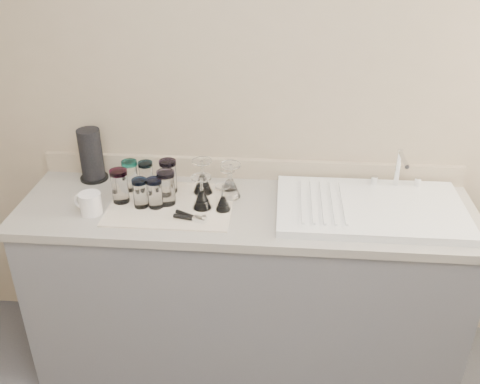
# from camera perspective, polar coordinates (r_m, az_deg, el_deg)

# --- Properties ---
(room_envelope) EXTENTS (3.54, 3.50, 2.52)m
(room_envelope) POSITION_cam_1_polar(r_m,az_deg,el_deg) (1.05, -3.94, -3.44)
(room_envelope) COLOR #4A4A4F
(room_envelope) RESTS_ON ground
(counter_unit) EXTENTS (2.06, 0.62, 0.90)m
(counter_unit) POSITION_cam_1_polar(r_m,az_deg,el_deg) (2.66, 0.60, -9.93)
(counter_unit) COLOR slate
(counter_unit) RESTS_ON ground
(sink_unit) EXTENTS (0.82, 0.50, 0.22)m
(sink_unit) POSITION_cam_1_polar(r_m,az_deg,el_deg) (2.43, 13.77, -1.61)
(sink_unit) COLOR white
(sink_unit) RESTS_ON counter_unit
(dish_towel) EXTENTS (0.55, 0.42, 0.01)m
(dish_towel) POSITION_cam_1_polar(r_m,az_deg,el_deg) (2.43, -7.35, -1.31)
(dish_towel) COLOR white
(dish_towel) RESTS_ON counter_unit
(tumbler_teal) EXTENTS (0.07, 0.07, 0.15)m
(tumbler_teal) POSITION_cam_1_polar(r_m,az_deg,el_deg) (2.55, -11.61, 1.76)
(tumbler_teal) COLOR white
(tumbler_teal) RESTS_ON dish_towel
(tumbler_cyan) EXTENTS (0.07, 0.07, 0.14)m
(tumbler_cyan) POSITION_cam_1_polar(r_m,az_deg,el_deg) (2.55, -9.98, 1.76)
(tumbler_cyan) COLOR white
(tumbler_cyan) RESTS_ON dish_towel
(tumbler_purple) EXTENTS (0.08, 0.08, 0.16)m
(tumbler_purple) POSITION_cam_1_polar(r_m,az_deg,el_deg) (2.50, -7.64, 1.71)
(tumbler_purple) COLOR white
(tumbler_purple) RESTS_ON dish_towel
(tumbler_magenta) EXTENTS (0.08, 0.08, 0.16)m
(tumbler_magenta) POSITION_cam_1_polar(r_m,az_deg,el_deg) (2.45, -12.70, 0.66)
(tumbler_magenta) COLOR white
(tumbler_magenta) RESTS_ON dish_towel
(tumbler_blue) EXTENTS (0.07, 0.07, 0.13)m
(tumbler_blue) POSITION_cam_1_polar(r_m,az_deg,el_deg) (2.40, -10.59, -0.09)
(tumbler_blue) COLOR white
(tumbler_blue) RESTS_ON dish_towel
(tumbler_lavender) EXTENTS (0.08, 0.08, 0.16)m
(tumbler_lavender) POSITION_cam_1_polar(r_m,az_deg,el_deg) (2.40, -7.86, 0.49)
(tumbler_lavender) COLOR white
(tumbler_lavender) RESTS_ON dish_towel
(tumbler_extra) EXTENTS (0.07, 0.07, 0.14)m
(tumbler_extra) POSITION_cam_1_polar(r_m,az_deg,el_deg) (2.38, -9.05, -0.09)
(tumbler_extra) COLOR white
(tumbler_extra) RESTS_ON dish_towel
(goblet_back_left) EXTENTS (0.09, 0.09, 0.16)m
(goblet_back_left) POSITION_cam_1_polar(r_m,az_deg,el_deg) (2.49, -4.01, 1.13)
(goblet_back_left) COLOR white
(goblet_back_left) RESTS_ON dish_towel
(goblet_back_right) EXTENTS (0.07, 0.07, 0.12)m
(goblet_back_right) POSITION_cam_1_polar(r_m,az_deg,el_deg) (2.48, -1.29, 0.77)
(goblet_back_right) COLOR white
(goblet_back_right) RESTS_ON dish_towel
(goblet_front_left) EXTENTS (0.09, 0.09, 0.15)m
(goblet_front_left) POSITION_cam_1_polar(r_m,az_deg,el_deg) (2.36, -4.08, -0.57)
(goblet_front_left) COLOR white
(goblet_front_left) RESTS_ON dish_towel
(goblet_front_right) EXTENTS (0.07, 0.07, 0.12)m
(goblet_front_right) POSITION_cam_1_polar(r_m,az_deg,el_deg) (2.35, -1.82, -1.01)
(goblet_front_right) COLOR white
(goblet_front_right) RESTS_ON dish_towel
(goblet_extra) EXTENTS (0.09, 0.09, 0.16)m
(goblet_extra) POSITION_cam_1_polar(r_m,az_deg,el_deg) (2.45, -1.00, 0.70)
(goblet_extra) COLOR white
(goblet_extra) RESTS_ON dish_towel
(can_opener) EXTENTS (0.15, 0.09, 0.02)m
(can_opener) POSITION_cam_1_polar(r_m,az_deg,el_deg) (2.30, -5.32, -2.69)
(can_opener) COLOR silver
(can_opener) RESTS_ON dish_towel
(white_mug) EXTENTS (0.14, 0.12, 0.10)m
(white_mug) POSITION_cam_1_polar(r_m,az_deg,el_deg) (2.42, -15.72, -1.18)
(white_mug) COLOR white
(white_mug) RESTS_ON counter_unit
(paper_towel_roll) EXTENTS (0.14, 0.14, 0.26)m
(paper_towel_roll) POSITION_cam_1_polar(r_m,az_deg,el_deg) (2.69, -15.58, 3.78)
(paper_towel_roll) COLOR black
(paper_towel_roll) RESTS_ON counter_unit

